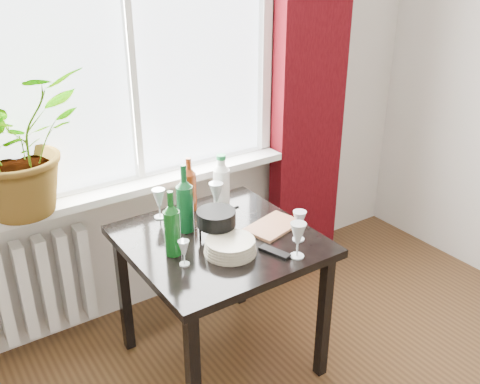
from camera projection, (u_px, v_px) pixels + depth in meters
window at (127, 34)px, 2.62m from camera, size 1.72×0.08×1.62m
windowsill at (145, 183)px, 2.89m from camera, size 1.72×0.20×0.04m
curtain at (311, 72)px, 3.24m from camera, size 0.50×0.12×2.56m
radiator at (14, 294)px, 2.72m from camera, size 0.80×0.10×0.55m
table at (220, 254)px, 2.57m from camera, size 0.85×0.85×0.74m
potted_plant at (16, 144)px, 2.41m from camera, size 0.76×0.72×0.67m
wine_bottle_left at (172, 223)px, 2.33m from camera, size 0.09×0.09×0.31m
wine_bottle_right at (185, 198)px, 2.52m from camera, size 0.08×0.08×0.34m
bottle_amber at (189, 183)px, 2.74m from camera, size 0.09×0.09×0.29m
cleaning_bottle at (221, 181)px, 2.76m from camera, size 0.10×0.10×0.30m
wineglass_front_right at (298, 240)px, 2.34m from camera, size 0.08×0.08×0.17m
wineglass_far_right at (299, 225)px, 2.48m from camera, size 0.09×0.09×0.15m
wineglass_back_center at (216, 198)px, 2.72m from camera, size 0.08×0.08×0.17m
wineglass_back_left at (159, 203)px, 2.68m from camera, size 0.08×0.08×0.16m
wineglass_front_left at (184, 253)px, 2.29m from camera, size 0.05×0.05×0.12m
plate_stack at (230, 246)px, 2.39m from camera, size 0.26×0.26×0.06m
fondue_pot at (216, 224)px, 2.50m from camera, size 0.26×0.24×0.14m
tv_remote at (275, 252)px, 2.39m from camera, size 0.09×0.16×0.02m
cutting_board at (273, 226)px, 2.61m from camera, size 0.30×0.24×0.01m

